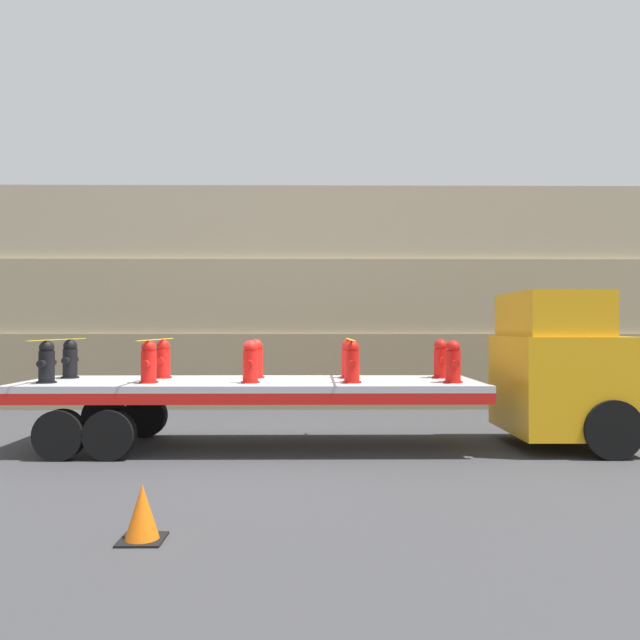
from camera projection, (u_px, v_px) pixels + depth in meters
ground_plane at (253, 447)px, 12.12m from camera, size 120.00×120.00×0.00m
rock_cliff at (276, 299)px, 19.32m from camera, size 60.00×3.30×6.45m
truck_cab at (565, 370)px, 12.19m from camera, size 2.21×2.67×3.01m
flatbed_trailer at (218, 394)px, 12.12m from camera, size 8.75×2.62×1.30m
fire_hydrant_black_near_0 at (47, 363)px, 11.55m from camera, size 0.36×0.60×0.79m
fire_hydrant_black_far_0 at (70, 359)px, 12.66m from camera, size 0.36×0.60×0.79m
fire_hydrant_red_near_1 at (149, 362)px, 11.56m from camera, size 0.36×0.60×0.79m
fire_hydrant_red_far_1 at (163, 359)px, 12.67m from camera, size 0.36×0.60×0.79m
fire_hydrant_red_near_2 at (250, 362)px, 11.58m from camera, size 0.36×0.60×0.79m
fire_hydrant_red_far_2 at (256, 359)px, 12.69m from camera, size 0.36×0.60×0.79m
fire_hydrant_red_near_3 at (352, 362)px, 11.60m from camera, size 0.36×0.60×0.79m
fire_hydrant_red_far_3 at (349, 359)px, 12.71m from camera, size 0.36×0.60×0.79m
fire_hydrant_red_near_4 at (453, 362)px, 11.62m from camera, size 0.36×0.60×0.79m
fire_hydrant_red_far_4 at (441, 359)px, 12.73m from camera, size 0.36×0.60×0.79m
cargo_strap_rear at (59, 340)px, 12.11m from camera, size 0.05×2.72×0.01m
cargo_strap_middle at (156, 340)px, 12.12m from camera, size 0.05×2.72×0.01m
cargo_strap_front at (350, 339)px, 12.16m from camera, size 0.05×2.72×0.01m
traffic_cone at (142, 513)px, 6.80m from camera, size 0.48×0.48×0.62m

